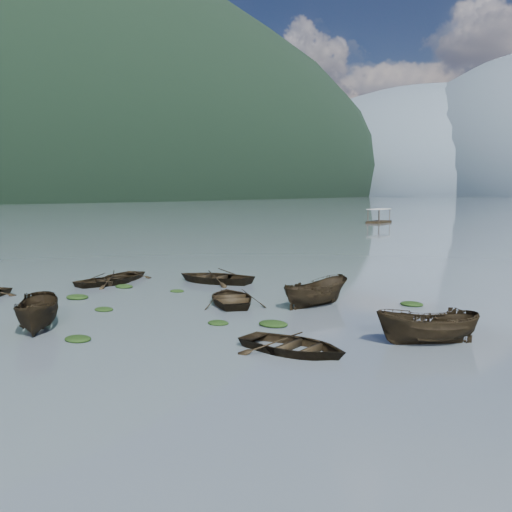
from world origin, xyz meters
The scene contains 19 objects.
ground_plane centered at (0.00, 0.00, 0.00)m, with size 2400.00×2400.00×0.00m, color #515C65.
haze_mtn_a centered at (-260.00, 900.00, 0.00)m, with size 520.00×520.00×280.00m, color #475666.
rowboat_1 centered at (-8.81, 9.02, 0.00)m, with size 2.93×4.11×0.85m, color black.
rowboat_2 centered at (-2.34, -0.41, 0.00)m, with size 1.58×4.19×1.62m, color black.
rowboat_3 centered at (0.93, 8.44, 0.00)m, with size 3.12×4.36×0.90m, color black.
rowboat_4 centered at (7.94, 2.52, 0.00)m, with size 2.91×4.07×0.84m, color black.
rowboat_5 centered at (11.53, 6.19, 0.00)m, with size 1.49×3.95×1.53m, color black.
rowboat_6 centered at (-9.27, 10.51, 0.00)m, with size 2.92×4.08×0.85m, color black.
rowboat_7 centered at (-3.93, 13.25, 0.00)m, with size 3.52×4.93×1.02m, color black.
rowboat_8 centered at (4.76, 10.21, 0.00)m, with size 1.55×4.11×1.59m, color black.
weed_clump_0 centered at (-6.56, 4.90, 0.00)m, with size 1.26×1.03×0.27m, color black.
weed_clump_1 centered at (-3.06, 3.63, 0.00)m, with size 0.97×0.77×0.21m, color black.
weed_clump_2 centered at (0.40, -0.66, 0.00)m, with size 1.10×0.88×0.24m, color black.
weed_clump_3 centered at (3.15, 4.43, 0.00)m, with size 0.94×0.79×0.21m, color black.
weed_clump_4 centered at (5.25, 5.48, 0.00)m, with size 1.29×1.02×0.27m, color black.
weed_clump_5 centered at (-7.12, 8.71, 0.00)m, with size 1.13×0.91×0.24m, color black.
weed_clump_6 centered at (-3.61, 9.40, 0.00)m, with size 0.85×0.71×0.18m, color black.
weed_clump_7 centered at (8.65, 12.93, 0.00)m, with size 1.14×0.91×0.25m, color black.
pontoon_left centered at (-21.22, 83.40, 0.00)m, with size 2.64×6.34×2.43m, color black, non-canonical shape.
Camera 1 is at (17.70, -14.35, 5.58)m, focal length 40.00 mm.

